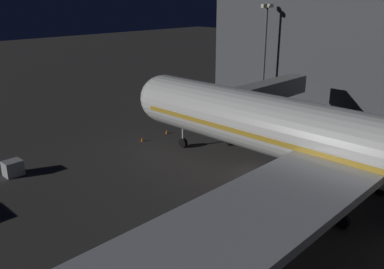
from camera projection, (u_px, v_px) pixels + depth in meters
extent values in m
plane|color=#383533|center=(255.00, 172.00, 44.36)|extent=(320.00, 320.00, 0.00)
cylinder|color=silver|center=(349.00, 144.00, 36.06)|extent=(6.10, 48.96, 6.10)
sphere|color=silver|center=(164.00, 98.00, 52.22)|extent=(5.97, 5.97, 5.97)
cube|color=gold|center=(348.00, 149.00, 36.21)|extent=(6.16, 47.00, 0.50)
cube|color=black|center=(173.00, 92.00, 50.67)|extent=(3.35, 1.40, 0.90)
cube|color=#B7BABF|center=(351.00, 156.00, 36.17)|extent=(55.16, 7.95, 0.70)
cylinder|color=#B7BABF|center=(378.00, 147.00, 43.88)|extent=(2.83, 5.48, 2.83)
cylinder|color=black|center=(353.00, 141.00, 45.69)|extent=(2.40, 0.15, 2.40)
cylinder|color=#B7BABF|center=(281.00, 209.00, 31.00)|extent=(2.83, 5.48, 2.83)
cylinder|color=black|center=(252.00, 198.00, 32.81)|extent=(2.40, 0.15, 2.40)
cylinder|color=#B7BABF|center=(183.00, 130.00, 51.05)|extent=(0.28, 0.28, 2.13)
cylinder|color=black|center=(183.00, 143.00, 51.58)|extent=(0.45, 1.20, 1.20)
cylinder|color=#B7BABF|center=(377.00, 171.00, 39.15)|extent=(0.28, 0.28, 2.13)
cylinder|color=black|center=(368.00, 185.00, 40.11)|extent=(0.45, 1.20, 1.20)
cylinder|color=black|center=(381.00, 189.00, 39.25)|extent=(0.45, 1.20, 1.20)
cylinder|color=#B7BABF|center=(337.00, 201.00, 33.45)|extent=(0.28, 0.28, 2.13)
cylinder|color=black|center=(328.00, 216.00, 34.41)|extent=(0.45, 1.20, 1.20)
cylinder|color=black|center=(342.00, 221.00, 33.55)|extent=(0.45, 1.20, 1.20)
cube|color=#9E9E99|center=(266.00, 91.00, 55.98)|extent=(16.86, 2.60, 2.50)
cube|color=#9E9E99|center=(227.00, 102.00, 50.26)|extent=(3.20, 3.40, 3.00)
cube|color=black|center=(220.00, 104.00, 49.31)|extent=(0.70, 3.20, 2.70)
cylinder|color=#B7BABF|center=(231.00, 128.00, 52.07)|extent=(0.56, 0.56, 4.53)
cylinder|color=black|center=(234.00, 141.00, 53.11)|extent=(0.25, 0.60, 0.60)
cylinder|color=black|center=(228.00, 143.00, 52.30)|extent=(0.25, 0.60, 0.60)
cylinder|color=#59595E|center=(264.00, 57.00, 70.23)|extent=(0.40, 0.40, 16.46)
cube|color=#F9EFC6|center=(270.00, 6.00, 68.11)|extent=(1.10, 0.50, 0.60)
cube|color=#F9EFC6|center=(264.00, 6.00, 66.89)|extent=(1.10, 0.50, 0.60)
cube|color=#B7BABF|center=(13.00, 168.00, 43.41)|extent=(1.86, 1.57, 1.65)
cone|color=orange|center=(167.00, 132.00, 56.81)|extent=(0.36, 0.36, 0.55)
cone|color=orange|center=(142.00, 139.00, 53.83)|extent=(0.36, 0.36, 0.55)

